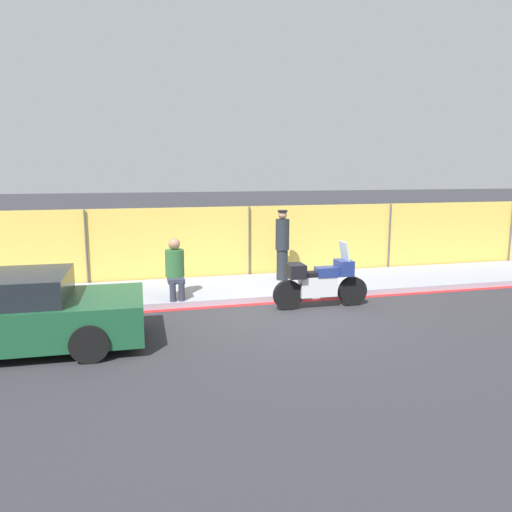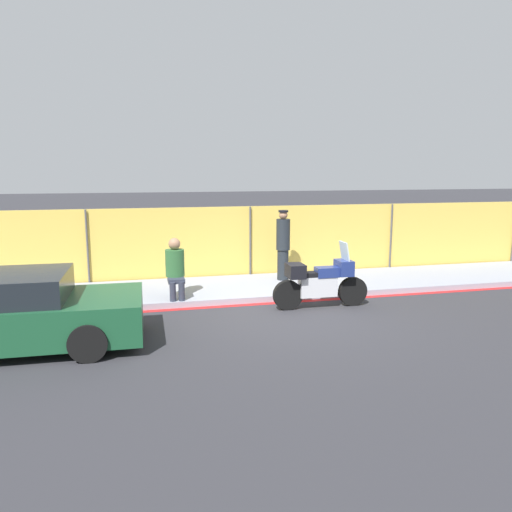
{
  "view_description": "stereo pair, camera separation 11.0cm",
  "coord_description": "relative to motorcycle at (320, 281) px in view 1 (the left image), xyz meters",
  "views": [
    {
      "loc": [
        -3.24,
        -9.84,
        3.06
      ],
      "look_at": [
        -0.48,
        0.96,
        1.13
      ],
      "focal_mm": 35.0,
      "sensor_mm": 36.0,
      "label": 1
    },
    {
      "loc": [
        -3.13,
        -9.87,
        3.06
      ],
      "look_at": [
        -0.48,
        0.96,
        1.13
      ],
      "focal_mm": 35.0,
      "sensor_mm": 36.0,
      "label": 2
    }
  ],
  "objects": [
    {
      "name": "motorcycle",
      "position": [
        0.0,
        0.0,
        0.0
      ],
      "size": [
        2.2,
        0.51,
        1.48
      ],
      "rotation": [
        0.0,
        0.0,
        -0.01
      ],
      "color": "black",
      "rests_on": "ground_plane"
    },
    {
      "name": "curb_paint_stripe",
      "position": [
        -0.84,
        0.6,
        -0.59
      ],
      "size": [
        32.26,
        0.18,
        0.01
      ],
      "color": "red",
      "rests_on": "ground_plane"
    },
    {
      "name": "person_seated_on_curb",
      "position": [
        -3.1,
        1.18,
        0.3
      ],
      "size": [
        0.44,
        0.72,
        1.38
      ],
      "color": "#2D3342",
      "rests_on": "sidewalk"
    },
    {
      "name": "storefront_fence",
      "position": [
        -0.84,
        3.35,
        0.43
      ],
      "size": [
        30.65,
        0.17,
        2.05
      ],
      "color": "gold",
      "rests_on": "ground_plane"
    },
    {
      "name": "parked_car_left_down_street",
      "position": [
        -6.22,
        -1.19,
        0.05
      ],
      "size": [
        4.58,
        2.09,
        1.32
      ],
      "rotation": [
        0.0,
        0.0,
        -0.02
      ],
      "color": "#194C2D",
      "rests_on": "ground_plane"
    },
    {
      "name": "ground_plane",
      "position": [
        -0.84,
        -0.33,
        -0.6
      ],
      "size": [
        120.0,
        120.0,
        0.0
      ],
      "primitive_type": "plane",
      "color": "#2D2D33"
    },
    {
      "name": "fire_hydrant",
      "position": [
        -5.51,
        1.56,
        -0.15
      ],
      "size": [
        0.25,
        0.32,
        0.64
      ],
      "color": "gold",
      "rests_on": "sidewalk"
    },
    {
      "name": "officer_standing",
      "position": [
        -0.15,
        2.36,
        0.51
      ],
      "size": [
        0.37,
        0.37,
        1.87
      ],
      "color": "#1E2328",
      "rests_on": "sidewalk"
    },
    {
      "name": "sidewalk",
      "position": [
        -0.84,
        1.97,
        -0.53
      ],
      "size": [
        32.26,
        2.57,
        0.14
      ],
      "color": "#8E93A3",
      "rests_on": "ground_plane"
    }
  ]
}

